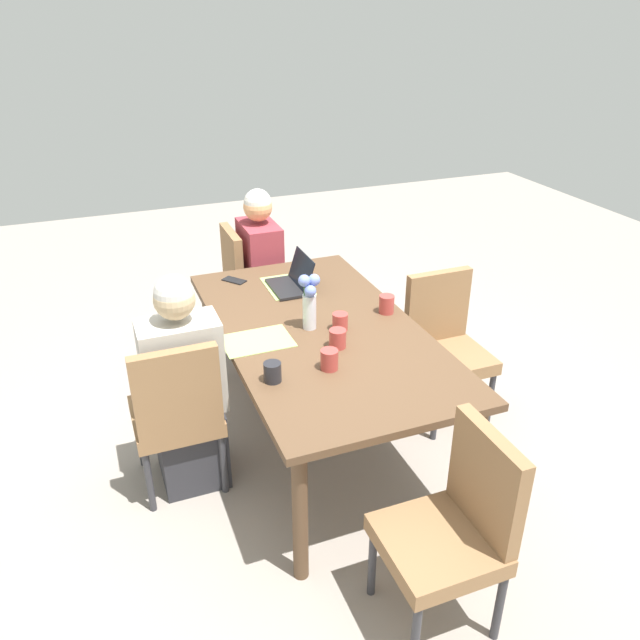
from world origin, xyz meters
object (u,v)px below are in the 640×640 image
chair_near_left_near (177,410)px  person_head_left_left_mid (261,280)px  coffee_mug_centre_left (273,372)px  flower_vase (309,299)px  dining_table (320,340)px  coffee_mug_near_left (387,304)px  chair_head_left_left_mid (249,281)px  person_near_left_near (185,395)px  chair_head_right_left_far (456,522)px  coffee_mug_far_left (338,339)px  chair_far_right_near (445,340)px  phone_black (234,280)px  coffee_mug_centre_right (340,322)px  coffee_mug_near_right (329,360)px  laptop_head_left_left_mid (293,282)px

chair_near_left_near → person_head_left_left_mid: 1.61m
coffee_mug_centre_left → flower_vase: bearing=141.5°
dining_table → coffee_mug_near_left: bearing=95.7°
person_head_left_left_mid → coffee_mug_near_left: bearing=17.9°
chair_head_left_left_mid → person_near_left_near: bearing=-27.9°
person_head_left_left_mid → coffee_mug_centre_left: size_ratio=12.45×
chair_head_right_left_far → coffee_mug_centre_left: 1.04m
coffee_mug_far_left → person_near_left_near: bearing=-103.7°
dining_table → chair_far_right_near: 0.84m
dining_table → chair_far_right_near: (-0.03, 0.82, -0.18)m
dining_table → coffee_mug_near_left: (-0.04, 0.42, 0.13)m
coffee_mug_near_left → coffee_mug_far_left: size_ratio=1.06×
chair_near_left_near → chair_head_left_left_mid: same height
chair_near_left_near → chair_head_right_left_far: bearing=37.5°
chair_near_left_near → coffee_mug_centre_left: chair_near_left_near is taller
flower_vase → phone_black: flower_vase is taller
chair_head_left_left_mid → coffee_mug_far_left: chair_head_left_left_mid is taller
coffee_mug_near_left → coffee_mug_centre_right: bearing=-73.6°
flower_vase → coffee_mug_near_right: bearing=-7.8°
person_near_left_near → flower_vase: person_near_left_near is taller
person_head_left_left_mid → chair_far_right_near: person_head_left_left_mid is taller
coffee_mug_centre_left → phone_black: coffee_mug_centre_left is taller
chair_near_left_near → chair_far_right_near: bearing=94.9°
coffee_mug_centre_right → flower_vase: bearing=-118.3°
chair_head_left_left_mid → flower_vase: 1.36m
chair_near_left_near → coffee_mug_centre_right: bearing=93.6°
dining_table → phone_black: bearing=-160.9°
laptop_head_left_left_mid → phone_black: size_ratio=2.13×
coffee_mug_far_left → chair_head_right_left_far: bearing=3.8°
coffee_mug_far_left → chair_near_left_near: bearing=-97.7°
chair_near_left_near → laptop_head_left_left_mid: laptop_head_left_left_mid is taller
person_head_left_left_mid → coffee_mug_near_right: size_ratio=11.78×
person_near_left_near → coffee_mug_far_left: size_ratio=12.16×
person_head_left_left_mid → chair_far_right_near: (1.23, 0.79, -0.03)m
coffee_mug_near_right → coffee_mug_centre_right: coffee_mug_near_right is taller
coffee_mug_near_right → chair_head_left_left_mid: bearing=177.8°
coffee_mug_near_right → chair_far_right_near: bearing=114.9°
chair_far_right_near → coffee_mug_centre_right: bearing=-83.6°
coffee_mug_near_left → coffee_mug_near_right: coffee_mug_near_left is taller
laptop_head_left_left_mid → person_near_left_near: bearing=-53.5°
chair_far_right_near → phone_black: size_ratio=6.00×
chair_head_right_left_far → chair_head_left_left_mid: bearing=-177.3°
coffee_mug_near_right → coffee_mug_centre_left: (0.00, -0.29, -0.00)m
dining_table → phone_black: (-0.79, -0.27, 0.08)m
chair_head_left_left_mid → laptop_head_left_left_mid: 0.82m
coffee_mug_centre_right → coffee_mug_far_left: coffee_mug_far_left is taller
chair_head_right_left_far → chair_far_right_near: size_ratio=1.00×
chair_head_left_left_mid → flower_vase: size_ratio=2.87×
flower_vase → coffee_mug_far_left: size_ratio=3.19×
dining_table → coffee_mug_near_left: 0.44m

